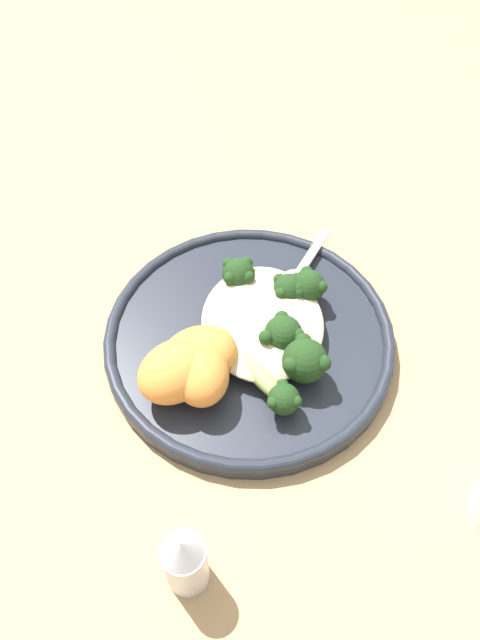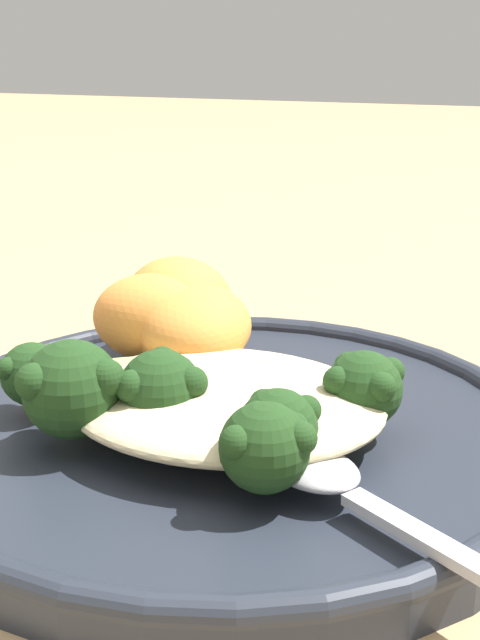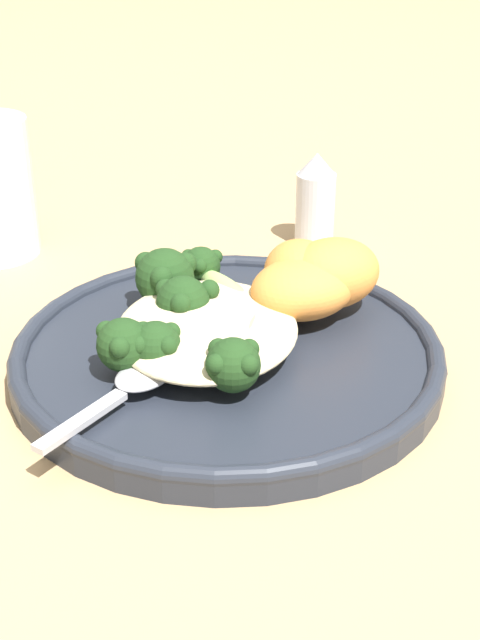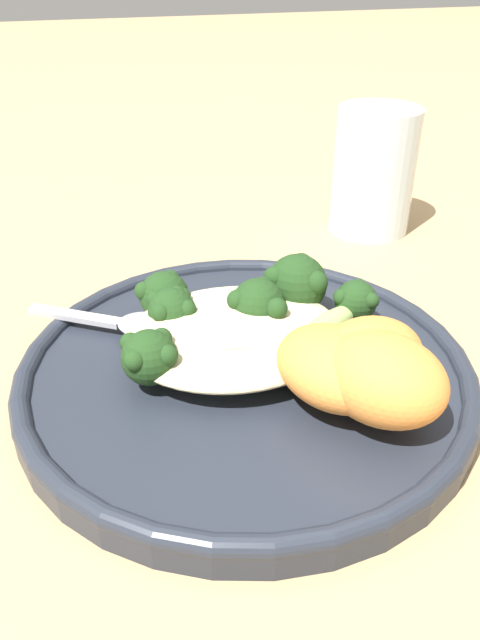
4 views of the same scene
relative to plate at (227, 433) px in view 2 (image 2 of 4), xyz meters
name	(u,v)px [view 2 (image 2 of 4)]	position (x,y,z in m)	size (l,w,h in m)	color
ground_plane	(238,473)	(-0.01, 0.01, -0.01)	(4.00, 4.00, 0.00)	tan
plate	(227,433)	(0.00, 0.00, 0.00)	(0.28, 0.28, 0.02)	#232833
quinoa_mound	(224,401)	(0.00, 0.01, 0.02)	(0.14, 0.12, 0.02)	beige
broccoli_stalk_0	(84,375)	(0.06, 0.01, 0.02)	(0.09, 0.07, 0.03)	#9EBC66
broccoli_stalk_1	(87,388)	(0.05, 0.04, 0.03)	(0.07, 0.11, 0.04)	#9EBC66
broccoli_stalk_2	(170,389)	(0.02, 0.02, 0.03)	(0.04, 0.08, 0.04)	#9EBC66
broccoli_stalk_3	(248,427)	(-0.02, 0.04, 0.02)	(0.09, 0.11, 0.03)	#9EBC66
broccoli_stalk_4	(263,419)	(-0.03, 0.03, 0.02)	(0.08, 0.09, 0.03)	#9EBC66
broccoli_stalk_5	(310,384)	(-0.03, -0.01, 0.02)	(0.12, 0.04, 0.03)	#9EBC66
sweet_potato_chunk_0	(155,317)	(0.06, -0.05, 0.03)	(0.06, 0.05, 0.04)	orange
sweet_potato_chunk_1	(178,303)	(0.05, -0.07, 0.03)	(0.07, 0.06, 0.05)	orange
sweet_potato_chunk_2	(185,335)	(0.04, -0.05, 0.02)	(0.06, 0.05, 0.03)	orange
sweet_potato_chunk_3	(194,325)	(0.04, -0.05, 0.03)	(0.07, 0.06, 0.04)	orange
spoon	(329,478)	(-0.06, 0.05, 0.01)	(0.10, 0.07, 0.01)	#B7B7BC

